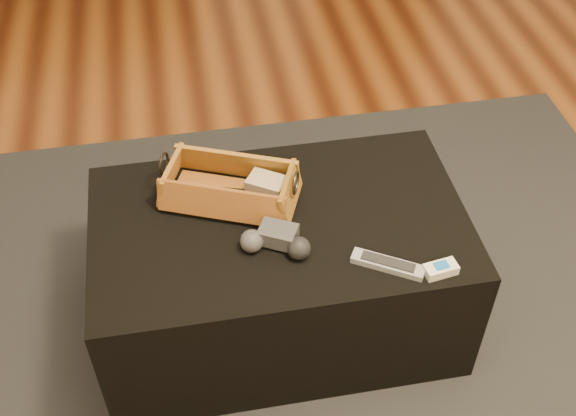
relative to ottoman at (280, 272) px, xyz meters
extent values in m
cube|color=brown|center=(-0.23, 0.05, -0.23)|extent=(5.00, 5.50, 0.01)
cube|color=black|center=(0.00, -0.05, -0.22)|extent=(2.60, 2.00, 0.01)
cube|color=black|center=(0.00, 0.00, 0.00)|extent=(1.00, 0.60, 0.42)
cube|color=black|center=(-0.14, 0.10, 0.23)|extent=(0.20, 0.09, 0.02)
cube|color=tan|center=(-0.02, 0.09, 0.25)|extent=(0.12, 0.11, 0.05)
cube|color=#A75725|center=(-0.12, 0.10, 0.22)|extent=(0.35, 0.26, 0.01)
cube|color=#B27C28|center=(-0.09, 0.18, 0.27)|extent=(0.33, 0.16, 0.09)
cube|color=#965822|center=(-0.15, 0.03, 0.27)|extent=(0.33, 0.16, 0.09)
cube|color=#935F21|center=(0.04, 0.04, 0.27)|extent=(0.09, 0.17, 0.09)
cube|color=#AC6E27|center=(-0.27, 0.17, 0.27)|extent=(0.09, 0.17, 0.09)
torus|color=#2D261E|center=(0.05, 0.03, 0.30)|extent=(0.03, 0.06, 0.07)
torus|color=black|center=(-0.28, 0.17, 0.30)|extent=(0.03, 0.06, 0.07)
cube|color=#363639|center=(-0.02, -0.08, 0.24)|extent=(0.11, 0.10, 0.04)
sphere|color=#39393C|center=(-0.09, -0.09, 0.24)|extent=(0.08, 0.08, 0.06)
sphere|color=black|center=(0.03, -0.13, 0.24)|extent=(0.08, 0.08, 0.06)
cube|color=#9C9EA3|center=(0.24, -0.21, 0.22)|extent=(0.18, 0.13, 0.02)
cube|color=black|center=(0.24, -0.21, 0.23)|extent=(0.13, 0.09, 0.00)
cube|color=silver|center=(0.36, -0.25, 0.22)|extent=(0.09, 0.05, 0.03)
cube|color=blue|center=(0.36, -0.25, 0.24)|extent=(0.04, 0.03, 0.01)
camera|label=1|loc=(-0.21, -1.32, 1.57)|focal=45.00mm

